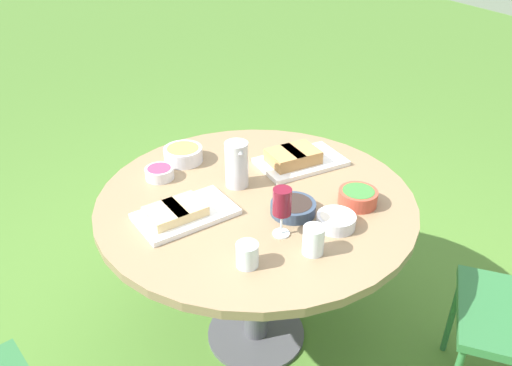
% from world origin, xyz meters
% --- Properties ---
extents(ground_plane, '(40.00, 40.00, 0.00)m').
position_xyz_m(ground_plane, '(0.00, 0.00, 0.00)').
color(ground_plane, '#4C7A2D').
extents(dining_table, '(1.24, 1.24, 0.77)m').
position_xyz_m(dining_table, '(0.00, 0.00, 0.66)').
color(dining_table, '#4C4C51').
rests_on(dining_table, ground_plane).
extents(water_pitcher, '(0.10, 0.09, 0.19)m').
position_xyz_m(water_pitcher, '(-0.11, -0.03, 0.86)').
color(water_pitcher, silver).
rests_on(water_pitcher, dining_table).
extents(wine_glass, '(0.06, 0.06, 0.18)m').
position_xyz_m(wine_glass, '(0.26, -0.02, 0.89)').
color(wine_glass, silver).
rests_on(wine_glass, dining_table).
extents(platter_bread_main, '(0.24, 0.38, 0.08)m').
position_xyz_m(platter_bread_main, '(-0.16, 0.26, 0.80)').
color(platter_bread_main, white).
rests_on(platter_bread_main, dining_table).
extents(platter_charcuterie, '(0.27, 0.39, 0.06)m').
position_xyz_m(platter_charcuterie, '(0.02, -0.31, 0.79)').
color(platter_charcuterie, white).
rests_on(platter_charcuterie, dining_table).
extents(bowl_fries, '(0.17, 0.17, 0.07)m').
position_xyz_m(bowl_fries, '(-0.39, -0.17, 0.80)').
color(bowl_fries, silver).
rests_on(bowl_fries, dining_table).
extents(bowl_salad, '(0.15, 0.15, 0.06)m').
position_xyz_m(bowl_salad, '(0.21, 0.33, 0.80)').
color(bowl_salad, '#B74733').
rests_on(bowl_salad, dining_table).
extents(bowl_olives, '(0.17, 0.17, 0.04)m').
position_xyz_m(bowl_olives, '(0.16, 0.08, 0.79)').
color(bowl_olives, '#334256').
rests_on(bowl_olives, dining_table).
extents(bowl_dip_red, '(0.12, 0.12, 0.05)m').
position_xyz_m(bowl_dip_red, '(-0.29, -0.30, 0.79)').
color(bowl_dip_red, silver).
rests_on(bowl_dip_red, dining_table).
extents(bowl_dip_cream, '(0.14, 0.14, 0.05)m').
position_xyz_m(bowl_dip_cream, '(0.30, 0.17, 0.79)').
color(bowl_dip_cream, silver).
rests_on(bowl_dip_cream, dining_table).
extents(cup_water_near, '(0.07, 0.07, 0.10)m').
position_xyz_m(cup_water_near, '(0.39, 0.03, 0.82)').
color(cup_water_near, silver).
rests_on(cup_water_near, dining_table).
extents(cup_water_far, '(0.07, 0.07, 0.08)m').
position_xyz_m(cup_water_far, '(0.36, -0.19, 0.81)').
color(cup_water_far, silver).
rests_on(cup_water_far, dining_table).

